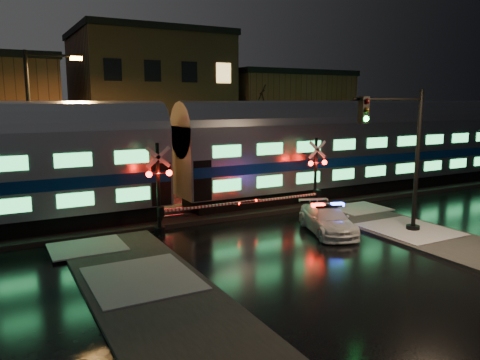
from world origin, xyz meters
name	(u,v)px	position (x,y,z in m)	size (l,w,h in m)	color
ground	(260,235)	(0.00, 0.00, 0.00)	(120.00, 120.00, 0.00)	black
ballast	(214,210)	(0.00, 5.00, 0.12)	(90.00, 4.20, 0.24)	black
sidewalk_left	(172,315)	(-6.50, -6.00, 0.06)	(4.00, 20.00, 0.12)	#2D2D2D
sidewalk_right	(466,248)	(6.50, -6.00, 0.06)	(4.00, 20.00, 0.12)	#2D2D2D
building_mid	(149,105)	(2.00, 22.50, 5.75)	(12.00, 11.00, 11.50)	brown
building_right	(276,120)	(15.00, 22.00, 4.25)	(12.00, 10.00, 8.50)	#543020
train	(171,155)	(-2.43, 5.00, 3.38)	(51.00, 3.12, 5.92)	black
police_car	(327,220)	(3.00, -1.21, 0.64)	(3.06, 4.73, 1.43)	white
crossing_signal_right	(311,183)	(4.65, 2.31, 1.72)	(5.88, 0.66, 4.17)	black
crossing_signal_left	(166,196)	(-3.69, 2.31, 1.77)	(6.05, 0.67, 4.28)	black
traffic_light	(402,159)	(5.60, -3.11, 3.56)	(4.33, 0.74, 6.69)	black
streetlight	(36,122)	(-8.47, 9.00, 5.05)	(2.93, 0.31, 8.76)	black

